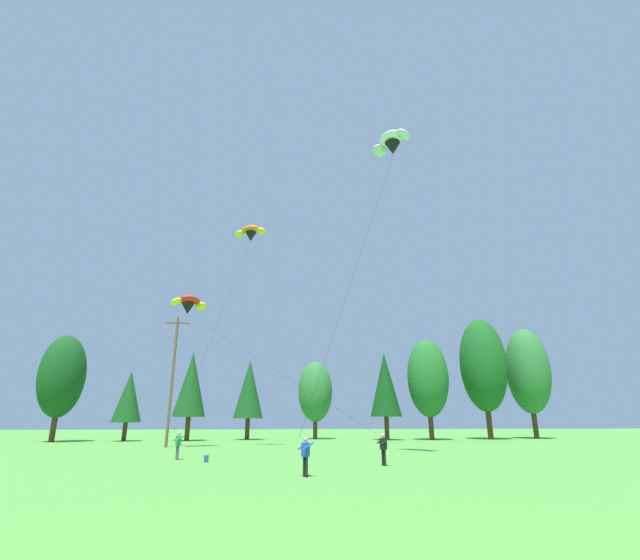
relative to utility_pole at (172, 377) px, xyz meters
name	(u,v)px	position (x,y,z in m)	size (l,w,h in m)	color
treeline_tree_b	(62,376)	(-14.94, 11.55, 0.97)	(5.06, 5.06, 12.06)	#472D19
treeline_tree_c	(129,397)	(-7.61, 13.17, -1.27)	(3.38, 3.38, 8.09)	#472D19
treeline_tree_d	(191,384)	(-0.44, 13.41, 0.25)	(3.91, 3.91, 10.52)	#472D19
treeline_tree_e	(249,389)	(6.59, 15.59, -0.14)	(3.78, 3.78, 9.89)	#472D19
treeline_tree_f	(315,392)	(15.26, 16.19, -0.37)	(4.46, 4.46, 9.86)	#472D19
treeline_tree_g	(385,385)	(23.91, 12.87, 0.37)	(3.95, 3.95, 10.70)	#472D19
treeline_tree_h	(428,378)	(29.38, 12.16, 1.21)	(5.17, 5.17, 12.47)	#472D19
treeline_tree_i	(483,365)	(37.45, 13.11, 3.08)	(6.00, 6.00, 15.55)	#472D19
treeline_tree_j	(528,371)	(44.42, 14.41, 2.49)	(5.73, 5.73, 14.57)	#472D19
utility_pole	(172,377)	(0.00, 0.00, 0.00)	(2.20, 0.26, 12.12)	brown
kite_flyer_near	(178,443)	(3.56, -13.59, -5.34)	(0.73, 0.75, 1.69)	#4C4C51
kite_flyer_mid	(305,453)	(10.97, -23.38, -5.34)	(0.71, 0.73, 1.69)	black
kite_flyer_far	(383,447)	(15.67, -18.82, -5.34)	(0.69, 0.71, 1.69)	black
parafoil_kite_high_orange	(251,233)	(6.84, -2.41, 14.07)	(5.29, 12.44, 19.68)	orange
parafoil_kite_mid_white	(392,143)	(18.55, -13.85, 17.75)	(9.42, 11.67, 23.37)	white
parafoil_kite_far_red_yellow	(189,304)	(1.28, -1.98, 6.66)	(15.90, 18.63, 12.24)	red
backpack	(206,459)	(5.64, -15.59, -6.13)	(0.32, 0.24, 0.40)	#234C89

